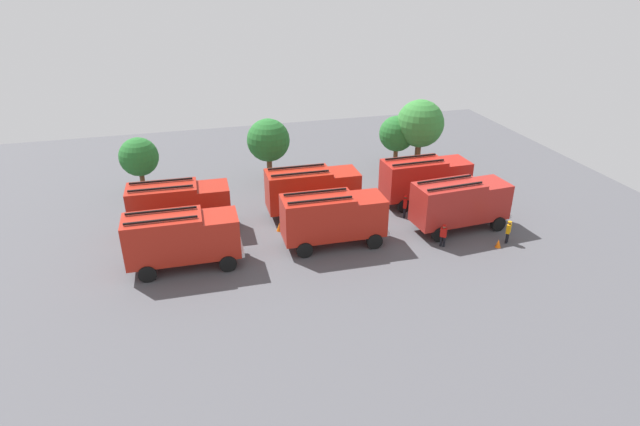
{
  "coord_description": "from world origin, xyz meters",
  "views": [
    {
      "loc": [
        -8.91,
        -32.82,
        17.88
      ],
      "look_at": [
        0.0,
        0.0,
        1.4
      ],
      "focal_mm": 29.42,
      "sensor_mm": 36.0,
      "label": 1
    }
  ],
  "objects_px": {
    "traffic_cone_0": "(280,227)",
    "tree_1": "(268,140)",
    "fire_truck_4": "(312,189)",
    "tree_0": "(139,157)",
    "fire_truck_0": "(182,237)",
    "fire_truck_5": "(425,178)",
    "traffic_cone_1": "(498,243)",
    "firefighter_2": "(443,235)",
    "tree_3": "(420,124)",
    "tree_2": "(397,134)",
    "firefighter_0": "(508,231)",
    "fire_truck_1": "(333,217)",
    "fire_truck_2": "(460,202)",
    "fire_truck_3": "(179,205)",
    "firefighter_1": "(405,205)"
  },
  "relations": [
    {
      "from": "fire_truck_2",
      "to": "tree_0",
      "type": "bearing_deg",
      "value": 146.44
    },
    {
      "from": "tree_3",
      "to": "tree_2",
      "type": "bearing_deg",
      "value": 153.59
    },
    {
      "from": "firefighter_0",
      "to": "fire_truck_1",
      "type": "bearing_deg",
      "value": 35.18
    },
    {
      "from": "fire_truck_4",
      "to": "traffic_cone_1",
      "type": "bearing_deg",
      "value": -36.12
    },
    {
      "from": "fire_truck_0",
      "to": "fire_truck_5",
      "type": "bearing_deg",
      "value": 15.75
    },
    {
      "from": "fire_truck_0",
      "to": "tree_0",
      "type": "height_order",
      "value": "tree_0"
    },
    {
      "from": "firefighter_2",
      "to": "tree_1",
      "type": "relative_size",
      "value": 0.29
    },
    {
      "from": "firefighter_2",
      "to": "traffic_cone_0",
      "type": "xyz_separation_m",
      "value": [
        -10.39,
        5.22,
        -0.58
      ]
    },
    {
      "from": "fire_truck_0",
      "to": "firefighter_0",
      "type": "bearing_deg",
      "value": -5.99
    },
    {
      "from": "fire_truck_5",
      "to": "tree_1",
      "type": "relative_size",
      "value": 1.27
    },
    {
      "from": "fire_truck_5",
      "to": "tree_1",
      "type": "xyz_separation_m",
      "value": [
        -11.22,
        7.62,
        1.7
      ]
    },
    {
      "from": "fire_truck_2",
      "to": "firefighter_1",
      "type": "height_order",
      "value": "fire_truck_2"
    },
    {
      "from": "fire_truck_4",
      "to": "firefighter_2",
      "type": "height_order",
      "value": "fire_truck_4"
    },
    {
      "from": "fire_truck_1",
      "to": "traffic_cone_1",
      "type": "height_order",
      "value": "fire_truck_1"
    },
    {
      "from": "firefighter_2",
      "to": "tree_2",
      "type": "height_order",
      "value": "tree_2"
    },
    {
      "from": "tree_3",
      "to": "traffic_cone_1",
      "type": "xyz_separation_m",
      "value": [
        -0.76,
        -15.02,
        -4.19
      ]
    },
    {
      "from": "fire_truck_0",
      "to": "firefighter_2",
      "type": "relative_size",
      "value": 4.43
    },
    {
      "from": "fire_truck_4",
      "to": "tree_3",
      "type": "height_order",
      "value": "tree_3"
    },
    {
      "from": "fire_truck_2",
      "to": "tree_2",
      "type": "height_order",
      "value": "tree_2"
    },
    {
      "from": "fire_truck_0",
      "to": "fire_truck_5",
      "type": "distance_m",
      "value": 19.75
    },
    {
      "from": "fire_truck_5",
      "to": "tree_3",
      "type": "bearing_deg",
      "value": 68.03
    },
    {
      "from": "fire_truck_0",
      "to": "tree_1",
      "type": "relative_size",
      "value": 1.26
    },
    {
      "from": "fire_truck_1",
      "to": "tree_0",
      "type": "relative_size",
      "value": 1.47
    },
    {
      "from": "fire_truck_1",
      "to": "fire_truck_4",
      "type": "xyz_separation_m",
      "value": [
        -0.18,
        4.94,
        0.0
      ]
    },
    {
      "from": "traffic_cone_1",
      "to": "tree_2",
      "type": "bearing_deg",
      "value": 93.79
    },
    {
      "from": "traffic_cone_0",
      "to": "traffic_cone_1",
      "type": "xyz_separation_m",
      "value": [
        14.05,
        -6.34,
        -0.04
      ]
    },
    {
      "from": "tree_0",
      "to": "traffic_cone_1",
      "type": "xyz_separation_m",
      "value": [
        23.79,
        -15.85,
        -3.03
      ]
    },
    {
      "from": "firefighter_2",
      "to": "traffic_cone_1",
      "type": "bearing_deg",
      "value": -64.13
    },
    {
      "from": "tree_2",
      "to": "traffic_cone_0",
      "type": "height_order",
      "value": "tree_2"
    },
    {
      "from": "fire_truck_1",
      "to": "fire_truck_3",
      "type": "bearing_deg",
      "value": 155.99
    },
    {
      "from": "fire_truck_0",
      "to": "tree_3",
      "type": "xyz_separation_m",
      "value": [
        21.66,
        11.98,
        2.33
      ]
    },
    {
      "from": "fire_truck_5",
      "to": "traffic_cone_0",
      "type": "height_order",
      "value": "fire_truck_5"
    },
    {
      "from": "fire_truck_4",
      "to": "firefighter_2",
      "type": "bearing_deg",
      "value": -43.34
    },
    {
      "from": "firefighter_0",
      "to": "firefighter_2",
      "type": "xyz_separation_m",
      "value": [
        -4.61,
        0.68,
        -0.01
      ]
    },
    {
      "from": "firefighter_2",
      "to": "tree_0",
      "type": "height_order",
      "value": "tree_0"
    },
    {
      "from": "fire_truck_4",
      "to": "tree_0",
      "type": "xyz_separation_m",
      "value": [
        -12.7,
        7.55,
        1.16
      ]
    },
    {
      "from": "firefighter_2",
      "to": "tree_3",
      "type": "distance_m",
      "value": 15.02
    },
    {
      "from": "fire_truck_1",
      "to": "traffic_cone_0",
      "type": "relative_size",
      "value": 11.16
    },
    {
      "from": "firefighter_0",
      "to": "firefighter_2",
      "type": "relative_size",
      "value": 1.01
    },
    {
      "from": "firefighter_0",
      "to": "fire_truck_4",
      "type": "bearing_deg",
      "value": 15.88
    },
    {
      "from": "firefighter_2",
      "to": "traffic_cone_0",
      "type": "distance_m",
      "value": 11.65
    },
    {
      "from": "fire_truck_4",
      "to": "tree_1",
      "type": "bearing_deg",
      "value": 105.43
    },
    {
      "from": "firefighter_1",
      "to": "tree_3",
      "type": "height_order",
      "value": "tree_3"
    },
    {
      "from": "fire_truck_0",
      "to": "fire_truck_5",
      "type": "relative_size",
      "value": 1.0
    },
    {
      "from": "firefighter_0",
      "to": "traffic_cone_1",
      "type": "relative_size",
      "value": 2.89
    },
    {
      "from": "traffic_cone_0",
      "to": "tree_1",
      "type": "bearing_deg",
      "value": 83.92
    },
    {
      "from": "fire_truck_0",
      "to": "tree_2",
      "type": "bearing_deg",
      "value": 33.78
    },
    {
      "from": "fire_truck_4",
      "to": "traffic_cone_1",
      "type": "relative_size",
      "value": 12.7
    },
    {
      "from": "fire_truck_5",
      "to": "tree_3",
      "type": "distance_m",
      "value": 7.71
    },
    {
      "from": "fire_truck_5",
      "to": "firefighter_1",
      "type": "height_order",
      "value": "fire_truck_5"
    }
  ]
}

